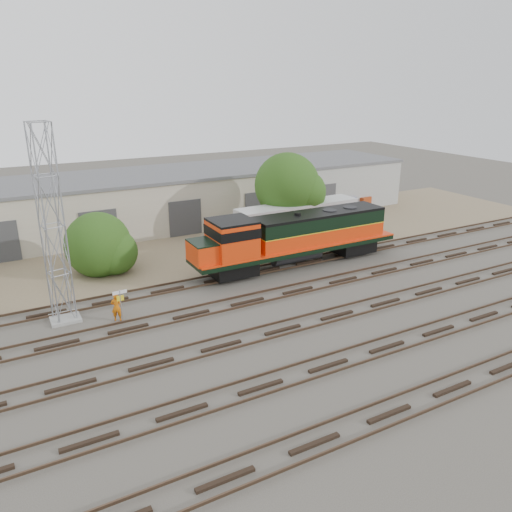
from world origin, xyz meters
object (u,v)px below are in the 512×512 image
signal_tower (53,230)px  semi_trailer (300,218)px  locomotive (294,237)px  worker (117,307)px

signal_tower → semi_trailer: bearing=16.2°
locomotive → semi_trailer: locomotive is taller
locomotive → worker: size_ratio=9.86×
signal_tower → locomotive: bearing=4.2°
worker → semi_trailer: size_ratio=0.15×
worker → semi_trailer: (18.60, 7.88, 1.41)m
signal_tower → semi_trailer: (21.43, 6.23, -3.50)m
signal_tower → worker: bearing=-30.2°
semi_trailer → locomotive: bearing=-130.2°
worker → semi_trailer: bearing=-134.2°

